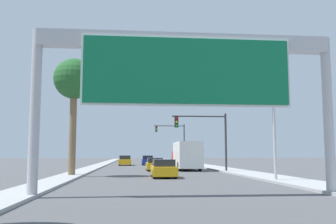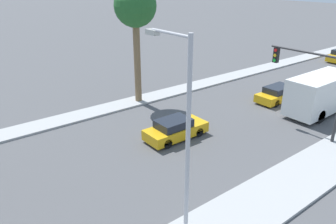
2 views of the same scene
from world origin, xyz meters
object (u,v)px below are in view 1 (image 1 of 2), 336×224
palm_tree_background (74,82)px  sign_gantry (187,68)px  car_mid_left (155,165)px  car_near_left (148,161)px  car_near_center (163,169)px  traffic_light_mid_block (175,137)px  truck_box_primary (186,156)px  traffic_light_near_intersection (207,131)px  car_far_right (125,161)px  street_lamp_right (269,106)px

palm_tree_background → sign_gantry: bearing=-63.8°
sign_gantry → car_mid_left: sign_gantry is taller
car_near_left → car_near_center: size_ratio=1.09×
car_near_left → palm_tree_background: size_ratio=0.49×
traffic_light_mid_block → truck_box_primary: bearing=-93.6°
car_near_center → traffic_light_mid_block: 38.02m
traffic_light_near_intersection → car_near_left: bearing=101.8°
truck_box_primary → traffic_light_near_intersection: (1.43, -4.75, 2.41)m
car_far_right → palm_tree_background: size_ratio=0.50×
car_near_center → car_far_right: bearing=96.7°
traffic_light_near_intersection → street_lamp_right: 12.59m
street_lamp_right → car_mid_left: bearing=111.7°
traffic_light_near_intersection → palm_tree_background: 13.82m
car_far_right → palm_tree_background: bearing=-97.4°
car_near_left → car_near_center: (0.00, -31.02, -0.05)m
sign_gantry → car_near_left: size_ratio=2.85×
car_mid_left → palm_tree_background: size_ratio=0.49×
sign_gantry → car_mid_left: bearing=90.0°
truck_box_primary → car_near_center: bearing=-106.0°
car_near_left → traffic_light_mid_block: size_ratio=0.67×
traffic_light_mid_block → traffic_light_near_intersection: bearing=-90.3°
car_mid_left → car_near_center: (0.00, -11.40, 0.01)m
car_near_center → truck_box_primary: truck_box_primary is taller
car_mid_left → traffic_light_near_intersection: 7.13m
sign_gantry → car_mid_left: size_ratio=2.85×
car_far_right → car_mid_left: car_far_right is taller
truck_box_primary → palm_tree_background: palm_tree_background is taller
traffic_light_near_intersection → traffic_light_mid_block: (0.15, 30.00, 0.80)m
palm_tree_background → truck_box_primary: bearing=44.5°
car_far_right → traffic_light_near_intersection: 23.98m
truck_box_primary → car_far_right: bearing=111.8°
street_lamp_right → car_near_center: bearing=142.6°
car_near_left → traffic_light_mid_block: (5.08, 6.43, 4.06)m
sign_gantry → car_far_right: sign_gantry is taller
car_near_left → truck_box_primary: truck_box_primary is taller
car_mid_left → car_near_left: (0.00, 19.62, 0.06)m
sign_gantry → palm_tree_background: (-7.12, 14.45, 2.04)m
truck_box_primary → traffic_light_near_intersection: traffic_light_near_intersection is taller
sign_gantry → palm_tree_background: size_ratio=1.41×
car_mid_left → traffic_light_mid_block: bearing=79.0°
truck_box_primary → traffic_light_near_intersection: 5.51m
sign_gantry → palm_tree_background: bearing=116.2°
truck_box_primary → palm_tree_background: (-10.62, -10.45, 6.05)m
truck_box_primary → palm_tree_background: size_ratio=0.90×
car_far_right → truck_box_primary: truck_box_primary is taller
car_near_left → car_near_center: 31.02m
sign_gantry → traffic_light_near_intersection: (4.93, 20.14, -1.59)m
car_mid_left → truck_box_primary: truck_box_primary is taller
car_mid_left → street_lamp_right: (6.53, -16.40, 4.24)m
traffic_light_near_intersection → street_lamp_right: (1.60, -12.45, 0.92)m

